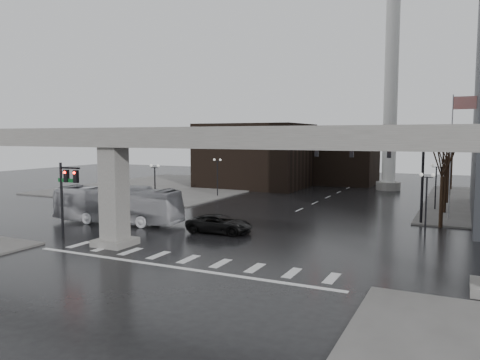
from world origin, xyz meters
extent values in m
plane|color=black|center=(0.00, 0.00, 0.00)|extent=(160.00, 160.00, 0.00)
cube|color=slate|center=(-26.00, 36.00, 0.07)|extent=(28.00, 36.00, 0.15)
cube|color=#999691|center=(0.00, 0.00, 8.00)|extent=(48.00, 2.20, 1.40)
cube|color=#999691|center=(-7.00, 0.00, 3.65)|extent=(1.60, 1.60, 7.30)
cube|color=#999691|center=(-7.00, 0.00, 0.25)|extent=(2.60, 2.60, 0.50)
cube|color=black|center=(-14.00, 42.00, 5.00)|extent=(16.00, 14.00, 10.00)
cube|color=black|center=(-2.00, 52.00, 4.00)|extent=(10.00, 10.00, 8.00)
cylinder|color=white|center=(6.00, 46.00, 15.00)|extent=(2.00, 2.00, 30.00)
cylinder|color=#999691|center=(6.00, 46.00, 0.60)|extent=(3.60, 3.60, 1.20)
cylinder|color=black|center=(12.80, 18.80, 4.00)|extent=(0.24, 0.24, 8.00)
cylinder|color=black|center=(6.80, 18.80, 7.20)|extent=(12.00, 0.18, 0.18)
cube|color=black|center=(9.80, 18.80, 6.55)|extent=(0.35, 0.30, 1.00)
cube|color=black|center=(6.30, 18.80, 6.55)|extent=(0.35, 0.30, 1.00)
cube|color=black|center=(2.80, 18.80, 6.55)|extent=(0.35, 0.30, 1.00)
sphere|color=#FF0C05|center=(9.80, 18.62, 6.85)|extent=(0.20, 0.20, 0.20)
cube|color=#0C5520|center=(11.30, 18.80, 7.00)|extent=(1.80, 0.05, 0.35)
cube|color=#0C5520|center=(4.80, 18.80, 7.00)|extent=(1.80, 0.05, 0.35)
cylinder|color=black|center=(-12.80, 0.50, 3.00)|extent=(0.20, 0.20, 6.00)
cylinder|color=black|center=(-11.80, 0.50, 5.60)|extent=(2.00, 0.14, 0.14)
cube|color=black|center=(-12.20, 0.50, 4.95)|extent=(0.35, 0.30, 1.00)
cube|color=black|center=(-11.20, 0.50, 4.95)|extent=(0.35, 0.30, 1.00)
cube|color=#0C5520|center=(-12.30, 0.50, 4.60)|extent=(1.60, 0.05, 0.30)
cylinder|color=silver|center=(15.00, 22.00, 6.00)|extent=(0.12, 0.12, 12.00)
cube|color=red|center=(16.00, 22.00, 11.20)|extent=(2.00, 0.03, 1.20)
cylinder|color=black|center=(13.50, 14.00, 2.40)|extent=(0.14, 0.14, 4.80)
cube|color=black|center=(13.50, 14.00, 4.75)|extent=(0.90, 0.06, 0.06)
sphere|color=silver|center=(13.05, 14.00, 4.95)|extent=(0.32, 0.32, 0.32)
sphere|color=silver|center=(13.95, 14.00, 4.95)|extent=(0.32, 0.32, 0.32)
cylinder|color=black|center=(13.50, 28.00, 2.40)|extent=(0.14, 0.14, 4.80)
cube|color=black|center=(13.50, 28.00, 4.75)|extent=(0.90, 0.06, 0.06)
sphere|color=silver|center=(13.05, 28.00, 4.95)|extent=(0.32, 0.32, 0.32)
sphere|color=silver|center=(13.95, 28.00, 4.95)|extent=(0.32, 0.32, 0.32)
cylinder|color=black|center=(13.50, 42.00, 2.40)|extent=(0.14, 0.14, 4.80)
cube|color=black|center=(13.50, 42.00, 4.75)|extent=(0.90, 0.06, 0.06)
sphere|color=silver|center=(13.05, 42.00, 4.95)|extent=(0.32, 0.32, 0.32)
sphere|color=silver|center=(13.95, 42.00, 4.95)|extent=(0.32, 0.32, 0.32)
cylinder|color=black|center=(-13.50, 14.00, 2.40)|extent=(0.14, 0.14, 4.80)
cube|color=black|center=(-13.50, 14.00, 4.75)|extent=(0.90, 0.06, 0.06)
sphere|color=silver|center=(-13.95, 14.00, 4.95)|extent=(0.32, 0.32, 0.32)
sphere|color=silver|center=(-13.05, 14.00, 4.95)|extent=(0.32, 0.32, 0.32)
cylinder|color=black|center=(-13.50, 28.00, 2.40)|extent=(0.14, 0.14, 4.80)
cube|color=black|center=(-13.50, 28.00, 4.75)|extent=(0.90, 0.06, 0.06)
sphere|color=silver|center=(-13.95, 28.00, 4.95)|extent=(0.32, 0.32, 0.32)
sphere|color=silver|center=(-13.05, 28.00, 4.95)|extent=(0.32, 0.32, 0.32)
cylinder|color=black|center=(-13.50, 42.00, 2.40)|extent=(0.14, 0.14, 4.80)
cube|color=black|center=(-13.50, 42.00, 4.75)|extent=(0.90, 0.06, 0.06)
sphere|color=silver|center=(-13.95, 42.00, 4.95)|extent=(0.32, 0.32, 0.32)
sphere|color=silver|center=(-13.05, 42.00, 4.95)|extent=(0.32, 0.32, 0.32)
cylinder|color=black|center=(14.50, 18.00, 2.27)|extent=(0.34, 0.34, 4.55)
cylinder|color=black|center=(14.50, 18.00, 6.01)|extent=(0.12, 1.52, 2.98)
cylinder|color=black|center=(15.00, 18.25, 5.78)|extent=(0.83, 1.14, 2.51)
cylinder|color=black|center=(14.50, 26.00, 2.33)|extent=(0.34, 0.34, 4.66)
cylinder|color=black|center=(14.50, 26.00, 6.15)|extent=(0.12, 1.55, 3.05)
cylinder|color=black|center=(15.00, 26.25, 5.91)|extent=(0.85, 1.16, 2.57)
cylinder|color=black|center=(14.50, 34.00, 2.38)|extent=(0.34, 0.34, 4.76)
cylinder|color=black|center=(14.50, 34.00, 6.29)|extent=(0.12, 1.59, 3.11)
cylinder|color=black|center=(15.00, 34.25, 6.05)|extent=(0.86, 1.18, 2.62)
cylinder|color=black|center=(14.50, 42.00, 2.43)|extent=(0.34, 0.34, 4.87)
cylinder|color=black|center=(14.50, 42.00, 6.43)|extent=(0.12, 1.62, 3.18)
cylinder|color=black|center=(15.00, 42.25, 6.18)|extent=(0.88, 1.20, 2.68)
cylinder|color=black|center=(14.50, 50.00, 2.48)|extent=(0.34, 0.34, 4.97)
cylinder|color=black|center=(14.50, 50.00, 6.57)|extent=(0.12, 1.65, 3.25)
cylinder|color=black|center=(15.00, 50.25, 6.31)|extent=(0.89, 1.23, 2.74)
imported|color=black|center=(-2.09, 7.28, 0.77)|extent=(5.76, 3.05, 1.54)
imported|color=silver|center=(-12.72, 7.03, 1.74)|extent=(12.74, 4.27, 3.48)
camera|label=1|loc=(16.14, -26.78, 8.11)|focal=35.00mm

